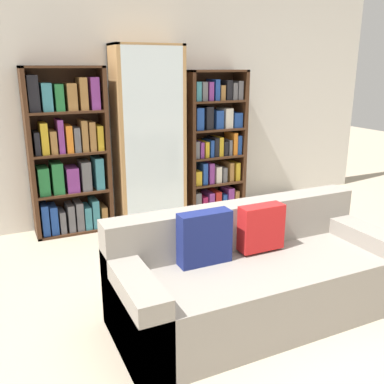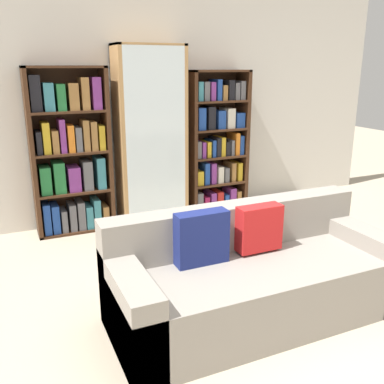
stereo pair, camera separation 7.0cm
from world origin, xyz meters
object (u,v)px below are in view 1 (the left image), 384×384
object	(u,v)px
bookshelf_left	(69,155)
display_cabinet	(149,136)
couch	(255,278)
bookshelf_right	(214,144)
wine_bottle	(241,236)

from	to	relation	value
bookshelf_left	display_cabinet	distance (m)	0.88
couch	bookshelf_left	size ratio (longest dim) A/B	1.17
couch	bookshelf_right	distance (m)	2.39
couch	display_cabinet	xyz separation A→B (m)	(0.02, 2.16, 0.68)
bookshelf_right	wine_bottle	bearing A→B (deg)	-106.69
bookshelf_left	couch	bearing A→B (deg)	-68.75
bookshelf_left	bookshelf_right	world-z (taller)	bookshelf_left
couch	wine_bottle	size ratio (longest dim) A/B	4.94
couch	wine_bottle	world-z (taller)	couch
bookshelf_left	display_cabinet	world-z (taller)	display_cabinet
couch	wine_bottle	xyz separation A→B (m)	(0.46, 0.93, -0.12)
bookshelf_left	bookshelf_right	size ratio (longest dim) A/B	1.03
bookshelf_right	bookshelf_left	bearing A→B (deg)	-179.98
bookshelf_left	display_cabinet	xyz separation A→B (m)	(0.86, -0.02, 0.14)
display_cabinet	bookshelf_right	size ratio (longest dim) A/B	1.16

